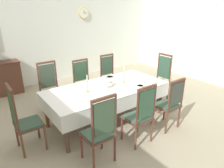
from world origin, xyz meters
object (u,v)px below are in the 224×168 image
(soup_tureen, at_px, (107,82))
(mounted_clock, at_px, (84,13))
(candlestick_east, at_px, (124,76))
(chair_north_b, at_px, (84,82))
(chair_head_east, at_px, (160,78))
(spoon_secondary, at_px, (113,77))
(chair_south_a, at_px, (100,130))
(chair_north_c, at_px, (110,76))
(spoon_primary, at_px, (143,85))
(dining_table, at_px, (107,90))
(chair_head_west, at_px, (23,119))
(candlestick_west, at_px, (87,85))
(bowl_near_left, at_px, (140,86))
(bowl_near_right, at_px, (110,77))
(bowl_far_right, at_px, (153,82))
(chair_south_b, at_px, (140,114))
(chair_south_c, at_px, (170,103))
(chair_north_a, at_px, (51,89))
(bowl_far_left, at_px, (125,92))

(soup_tureen, relative_size, mounted_clock, 0.71)
(soup_tureen, distance_m, candlestick_east, 0.45)
(chair_north_b, xyz_separation_m, chair_head_east, (1.64, -0.98, 0.03))
(spoon_secondary, bearing_deg, chair_south_a, -128.33)
(chair_north_c, bearing_deg, soup_tureen, 51.39)
(spoon_primary, bearing_deg, chair_head_east, 10.93)
(spoon_secondary, bearing_deg, mounted_clock, 78.42)
(spoon_primary, bearing_deg, dining_table, 138.61)
(chair_head_west, height_order, mounted_clock, mounted_clock)
(chair_head_east, bearing_deg, chair_north_c, 41.24)
(candlestick_west, height_order, bowl_near_left, candlestick_west)
(bowl_near_right, distance_m, spoon_secondary, 0.12)
(chair_north_b, distance_m, bowl_far_right, 1.68)
(chair_south_b, height_order, mounted_clock, mounted_clock)
(candlestick_east, relative_size, bowl_near_left, 2.51)
(chair_head_west, height_order, spoon_primary, chair_head_west)
(chair_south_c, relative_size, soup_tureen, 4.24)
(dining_table, height_order, chair_north_a, chair_north_a)
(soup_tureen, xyz_separation_m, candlestick_west, (-0.44, 0.00, 0.04))
(chair_south_a, height_order, bowl_near_left, chair_south_a)
(spoon_primary, bearing_deg, bowl_near_left, -174.75)
(chair_north_b, xyz_separation_m, bowl_near_left, (0.54, -1.39, 0.21))
(chair_south_a, distance_m, chair_south_c, 1.60)
(chair_head_west, height_order, chair_head_east, chair_head_east)
(chair_north_c, relative_size, bowl_near_left, 7.96)
(chair_north_b, relative_size, spoon_secondary, 6.19)
(soup_tureen, bearing_deg, spoon_secondary, 41.42)
(chair_south_a, bearing_deg, chair_south_c, 0.23)
(candlestick_west, xyz_separation_m, mounted_clock, (1.68, 3.05, 1.20))
(spoon_secondary, bearing_deg, candlestick_east, -91.42)
(dining_table, xyz_separation_m, chair_north_c, (0.78, 0.98, -0.11))
(chair_north_a, height_order, mounted_clock, mounted_clock)
(chair_north_b, xyz_separation_m, spoon_secondary, (0.49, -0.55, 0.20))
(chair_south_a, xyz_separation_m, chair_head_east, (2.45, 0.98, 0.01))
(bowl_far_left, bearing_deg, dining_table, 101.90)
(chair_north_c, distance_m, mounted_clock, 2.61)
(dining_table, relative_size, bowl_near_left, 17.40)
(chair_south_a, distance_m, bowl_near_left, 1.48)
(dining_table, relative_size, spoon_secondary, 13.79)
(chair_north_a, bearing_deg, chair_south_a, 90.00)
(bowl_near_right, bearing_deg, chair_south_c, -73.57)
(chair_south_c, relative_size, spoon_primary, 5.97)
(chair_north_a, distance_m, bowl_near_left, 1.95)
(soup_tureen, distance_m, spoon_primary, 0.75)
(chair_head_west, bearing_deg, chair_north_a, 140.08)
(bowl_far_right, bearing_deg, dining_table, 156.01)
(chair_north_a, bearing_deg, spoon_primary, 136.63)
(chair_south_c, height_order, bowl_near_right, chair_south_c)
(chair_north_a, bearing_deg, chair_north_c, 179.89)
(dining_table, height_order, candlestick_west, candlestick_west)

